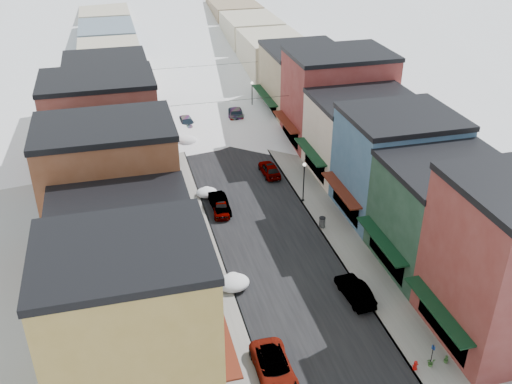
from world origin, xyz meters
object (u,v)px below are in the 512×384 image
car_dark_hatch (220,204)px  fire_hydrant (415,365)px  streetlamp_near (304,177)px  car_green_sedan (355,291)px  trash_can (322,222)px  car_white_suv (274,368)px  car_silver_sedan (221,207)px

car_dark_hatch → fire_hydrant: car_dark_hatch is taller
streetlamp_near → car_green_sedan: bearing=-93.5°
car_green_sedan → trash_can: bearing=-99.9°
car_white_suv → trash_can: car_white_suv is taller
fire_hydrant → trash_can: (0.14, 18.65, 0.21)m
car_dark_hatch → streetlamp_near: size_ratio=1.00×
car_white_suv → car_dark_hatch: car_white_suv is taller
fire_hydrant → trash_can: 18.65m
car_silver_sedan → car_green_sedan: 17.54m
car_white_suv → car_dark_hatch: bearing=88.3°
car_white_suv → car_dark_hatch: size_ratio=1.22×
car_silver_sedan → streetlamp_near: streetlamp_near is taller
trash_can → car_green_sedan: bearing=-95.9°
car_white_suv → car_green_sedan: car_green_sedan is taller
car_white_suv → car_dark_hatch: (0.80, 22.56, -0.02)m
fire_hydrant → streetlamp_near: size_ratio=0.17×
car_white_suv → trash_can: 19.24m
fire_hydrant → trash_can: bearing=89.6°
car_silver_sedan → car_dark_hatch: bearing=97.7°
car_silver_sedan → fire_hydrant: 25.47m
car_dark_hatch → trash_can: (8.84, -5.92, -0.03)m
car_white_suv → car_silver_sedan: (0.80, 21.93, -0.06)m
car_green_sedan → fire_hydrant: car_green_sedan is taller
car_white_suv → trash_can: size_ratio=4.99×
car_dark_hatch → trash_can: bearing=-35.9°
car_silver_sedan → fire_hydrant: bearing=-62.4°
trash_can → car_dark_hatch: bearing=146.2°
car_white_suv → fire_hydrant: bearing=-11.6°
car_white_suv → streetlamp_near: (9.50, 21.96, 2.17)m
car_green_sedan → car_dark_hatch: bearing=-68.6°
trash_can → car_white_suv: bearing=-120.1°
car_dark_hatch → trash_can: size_ratio=4.11×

